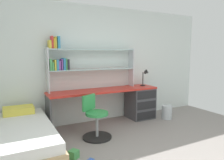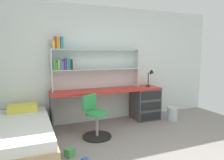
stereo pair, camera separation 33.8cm
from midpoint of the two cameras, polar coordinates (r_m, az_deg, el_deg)
The scene contains 8 objects.
room_shell at distance 2.96m, azimuth -15.76°, elevation 2.29°, with size 5.45×6.17×2.51m.
desk at distance 4.73m, azimuth 3.16°, elevation -5.80°, with size 2.38×0.54×0.74m.
bookshelf_hutch at distance 4.29m, azimuth -11.12°, elevation 5.34°, with size 1.90×0.22×1.08m.
desk_lamp at distance 4.87m, azimuth 7.39°, elevation 1.37°, with size 0.20×0.17×0.38m.
swivel_chair at distance 3.78m, azimuth -7.15°, elevation -11.27°, with size 0.52×0.52×0.76m.
bed_platform at distance 3.55m, azimuth -25.97°, elevation -14.45°, with size 0.88×1.86×0.56m.
waste_bin at distance 4.94m, azimuth 12.95°, elevation -8.65°, with size 0.23×0.23×0.30m, color silver.
toy_block_green_0 at distance 3.23m, azimuth -13.63°, elevation -19.31°, with size 0.12×0.12×0.12m, color #479E51.
Camera 1 is at (-1.96, -1.59, 1.50)m, focal length 33.25 mm.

